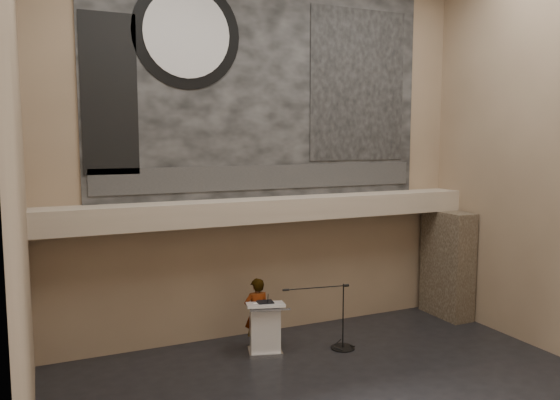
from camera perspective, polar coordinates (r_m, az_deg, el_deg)
name	(u,v)px	position (r m, az deg, el deg)	size (l,w,h in m)	color
wall_back	(266,151)	(12.48, -1.51, 5.17)	(10.00, 0.02, 8.50)	#816A52
wall_left	(18,161)	(7.53, -25.68, 3.67)	(0.02, 8.00, 8.50)	#816A52
soffit	(273,209)	(12.21, -0.77, -0.97)	(10.00, 0.80, 0.50)	tan
sprinkler_left	(204,227)	(11.67, -7.90, -2.77)	(0.04, 0.04, 0.06)	#B2893D
sprinkler_right	(347,217)	(13.07, 6.99, -1.76)	(0.04, 0.04, 0.06)	#B2893D
banner	(266,86)	(12.51, -1.47, 11.83)	(8.00, 0.05, 5.00)	black
banner_text_strip	(267,177)	(12.45, -1.38, 2.41)	(7.76, 0.02, 0.55)	#2B2B2B
banner_clock_rim	(187,34)	(12.03, -9.70, 16.76)	(2.30, 2.30, 0.02)	black
banner_clock_face	(187,33)	(12.01, -9.68, 16.78)	(1.84, 1.84, 0.02)	silver
banner_building_print	(358,85)	(13.58, 8.18, 11.76)	(2.60, 0.02, 3.60)	black
banner_brick_print	(109,94)	(11.57, -17.40, 10.48)	(1.10, 0.02, 3.20)	black
stone_pier	(447,264)	(14.61, 17.08, -6.40)	(0.60, 1.40, 2.70)	#3F3327
lectern	(265,328)	(11.79, -1.58, -13.25)	(0.91, 0.75, 1.14)	silver
binder	(265,302)	(11.61, -1.54, -10.64)	(0.33, 0.26, 0.04)	black
papers	(260,304)	(11.53, -2.07, -10.84)	(0.20, 0.27, 0.01)	white
speaker_person	(257,313)	(12.04, -2.45, -11.73)	(0.56, 0.37, 1.55)	white
mic_stand	(340,339)	(12.24, 6.34, -14.20)	(1.60, 0.52, 1.43)	black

